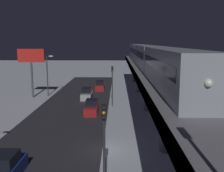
# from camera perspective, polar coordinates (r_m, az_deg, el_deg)

# --- Properties ---
(ground_plane) EXTENTS (240.00, 240.00, 0.00)m
(ground_plane) POSITION_cam_1_polar(r_m,az_deg,el_deg) (25.39, -2.03, -13.88)
(ground_plane) COLOR silver
(avenue_asphalt) EXTENTS (11.00, 102.71, 0.01)m
(avenue_asphalt) POSITION_cam_1_polar(r_m,az_deg,el_deg) (26.28, -14.53, -13.35)
(avenue_asphalt) COLOR #28282D
(avenue_asphalt) RESTS_ON ground_plane
(elevated_railway) EXTENTS (5.00, 102.71, 6.17)m
(elevated_railway) POSITION_cam_1_polar(r_m,az_deg,el_deg) (24.18, 12.16, -2.06)
(elevated_railway) COLOR slate
(elevated_railway) RESTS_ON ground_plane
(subway_train) EXTENTS (2.94, 55.47, 3.40)m
(subway_train) POSITION_cam_1_polar(r_m,az_deg,el_deg) (41.28, 7.79, 6.54)
(subway_train) COLOR #999EA8
(subway_train) RESTS_ON elevated_railway
(sedan_silver) EXTENTS (1.91, 4.63, 1.97)m
(sedan_silver) POSITION_cam_1_polar(r_m,az_deg,el_deg) (47.09, -5.53, -1.84)
(sedan_silver) COLOR #B2B2B7
(sedan_silver) RESTS_ON ground_plane
(sedan_red) EXTENTS (1.80, 4.67, 1.97)m
(sedan_red) POSITION_cam_1_polar(r_m,az_deg,el_deg) (37.66, -4.49, -4.73)
(sedan_red) COLOR #A51E1E
(sedan_red) RESTS_ON ground_plane
(sedan_blue) EXTENTS (1.80, 4.53, 1.97)m
(sedan_blue) POSITION_cam_1_polar(r_m,az_deg,el_deg) (21.81, -22.27, -16.47)
(sedan_blue) COLOR navy
(sedan_blue) RESTS_ON ground_plane
(sedan_red_2) EXTENTS (1.80, 4.22, 1.97)m
(sedan_red_2) POSITION_cam_1_polar(r_m,az_deg,el_deg) (55.57, -2.63, -0.02)
(sedan_red_2) COLOR #A51E1E
(sedan_red_2) RESTS_ON ground_plane
(traffic_light_near) EXTENTS (0.32, 0.44, 6.40)m
(traffic_light_near) POSITION_cam_1_polar(r_m,az_deg,el_deg) (16.30, -1.74, -11.73)
(traffic_light_near) COLOR #2D2D2D
(traffic_light_near) RESTS_ON ground_plane
(traffic_light_mid) EXTENTS (0.32, 0.44, 6.40)m
(traffic_light_mid) POSITION_cam_1_polar(r_m,az_deg,el_deg) (40.71, 0.06, 1.27)
(traffic_light_mid) COLOR #2D2D2D
(traffic_light_mid) RESTS_ON ground_plane
(commercial_billboard) EXTENTS (4.80, 0.36, 8.90)m
(commercial_billboard) POSITION_cam_1_polar(r_m,az_deg,el_deg) (49.32, -17.33, 5.38)
(commercial_billboard) COLOR #4C4C51
(commercial_billboard) RESTS_ON ground_plane
(street_lamp_far) EXTENTS (1.35, 0.44, 7.65)m
(street_lamp_far) POSITION_cam_1_polar(r_m,az_deg,el_deg) (50.24, -13.79, 3.30)
(street_lamp_far) COLOR #38383D
(street_lamp_far) RESTS_ON ground_plane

